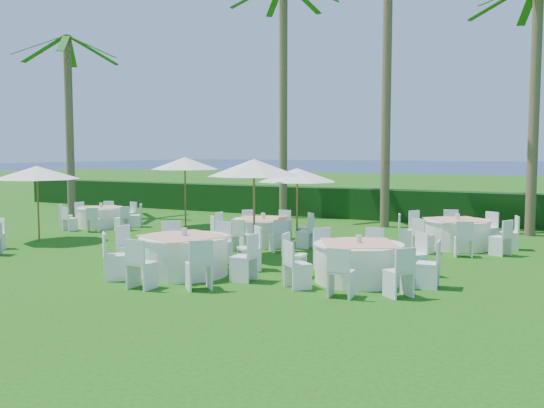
{
  "coord_description": "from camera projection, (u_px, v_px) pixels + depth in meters",
  "views": [
    {
      "loc": [
        9.05,
        -11.0,
        2.69
      ],
      "look_at": [
        1.66,
        3.12,
        1.3
      ],
      "focal_mm": 40.0,
      "sensor_mm": 36.0,
      "label": 1
    }
  ],
  "objects": [
    {
      "name": "palm_c",
      "position": [
        387.0,
        41.0,
        21.02
      ],
      "size": [
        4.4,
        4.11,
        12.04
      ],
      "color": "brown",
      "rests_on": "ground"
    },
    {
      "name": "banquet_table_f",
      "position": [
        457.0,
        233.0,
        16.8
      ],
      "size": [
        3.17,
        3.17,
        0.97
      ],
      "color": "white",
      "rests_on": "ground"
    },
    {
      "name": "umbrella_b",
      "position": [
        254.0,
        168.0,
        15.3
      ],
      "size": [
        2.39,
        2.39,
        2.5
      ],
      "color": "brown",
      "rests_on": "ground"
    },
    {
      "name": "ocean",
      "position": [
        530.0,
        167.0,
        104.12
      ],
      "size": [
        260.0,
        260.0,
        0.0
      ],
      "primitive_type": "plane",
      "color": "#070D48",
      "rests_on": "ground"
    },
    {
      "name": "banquet_table_c",
      "position": [
        358.0,
        261.0,
        12.46
      ],
      "size": [
        3.25,
        3.25,
        0.98
      ],
      "color": "white",
      "rests_on": "ground"
    },
    {
      "name": "ground",
      "position": [
        147.0,
        267.0,
        14.13
      ],
      "size": [
        120.0,
        120.0,
        0.0
      ],
      "primitive_type": "plane",
      "color": "#19550E",
      "rests_on": "ground"
    },
    {
      "name": "palm_b",
      "position": [
        283.0,
        89.0,
        24.21
      ],
      "size": [
        4.34,
        4.29,
        9.45
      ],
      "color": "brown",
      "rests_on": "ground"
    },
    {
      "name": "palm_d",
      "position": [
        535.0,
        95.0,
        18.99
      ],
      "size": [
        4.37,
        4.26,
        8.01
      ],
      "color": "brown",
      "rests_on": "ground"
    },
    {
      "name": "banquet_table_e",
      "position": [
        263.0,
        231.0,
        17.45
      ],
      "size": [
        3.02,
        3.02,
        0.92
      ],
      "color": "white",
      "rests_on": "ground"
    },
    {
      "name": "umbrella_d",
      "position": [
        297.0,
        175.0,
        17.21
      ],
      "size": [
        2.29,
        2.29,
        2.21
      ],
      "color": "brown",
      "rests_on": "ground"
    },
    {
      "name": "banquet_table_b",
      "position": [
        184.0,
        254.0,
        13.19
      ],
      "size": [
        3.43,
        3.43,
        1.03
      ],
      "color": "white",
      "rests_on": "ground"
    },
    {
      "name": "umbrella_c",
      "position": [
        185.0,
        163.0,
        21.4
      ],
      "size": [
        2.39,
        2.39,
        2.48
      ],
      "color": "brown",
      "rests_on": "ground"
    },
    {
      "name": "banquet_table_d",
      "position": [
        101.0,
        217.0,
        21.42
      ],
      "size": [
        2.83,
        2.83,
        0.87
      ],
      "color": "white",
      "rests_on": "ground"
    },
    {
      "name": "umbrella_a",
      "position": [
        37.0,
        173.0,
        18.02
      ],
      "size": [
        2.46,
        2.46,
        2.25
      ],
      "color": "brown",
      "rests_on": "ground"
    },
    {
      "name": "hedge",
      "position": [
        337.0,
        203.0,
        24.66
      ],
      "size": [
        34.0,
        1.0,
        1.2
      ],
      "primitive_type": "cube",
      "color": "black",
      "rests_on": "ground"
    },
    {
      "name": "palm_f",
      "position": [
        69.0,
        116.0,
        24.62
      ],
      "size": [
        4.38,
        4.21,
        7.36
      ],
      "color": "brown",
      "rests_on": "ground"
    }
  ]
}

